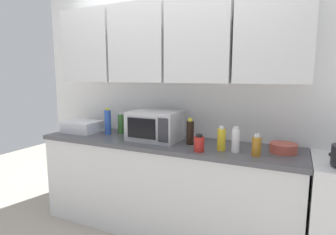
{
  "coord_description": "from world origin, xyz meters",
  "views": [
    {
      "loc": [
        1.12,
        -2.58,
        1.51
      ],
      "look_at": [
        0.02,
        -0.25,
        1.12
      ],
      "focal_mm": 29.25,
      "sensor_mm": 36.0,
      "label": 1
    }
  ],
  "objects_px": {
    "bottle_soy_dark": "(190,132)",
    "bottle_blue_cleaner": "(108,122)",
    "bottle_red_sauce": "(199,144)",
    "dish_rack": "(83,127)",
    "bottle_white_jar": "(236,140)",
    "microwave": "(155,126)",
    "bottle_yellow_mustard": "(221,139)",
    "bottle_green_oil": "(121,124)",
    "bowl_ceramic_small": "(283,148)",
    "bottle_amber_vinegar": "(256,146)"
  },
  "relations": [
    {
      "from": "bottle_soy_dark",
      "to": "dish_rack",
      "type": "bearing_deg",
      "value": 179.27
    },
    {
      "from": "bottle_amber_vinegar",
      "to": "bottle_yellow_mustard",
      "type": "bearing_deg",
      "value": 172.2
    },
    {
      "from": "bottle_soy_dark",
      "to": "bottle_blue_cleaner",
      "type": "distance_m",
      "value": 0.94
    },
    {
      "from": "dish_rack",
      "to": "bottle_white_jar",
      "type": "height_order",
      "value": "bottle_white_jar"
    },
    {
      "from": "dish_rack",
      "to": "bottle_amber_vinegar",
      "type": "relative_size",
      "value": 2.22
    },
    {
      "from": "microwave",
      "to": "bottle_red_sauce",
      "type": "xyz_separation_m",
      "value": [
        0.52,
        -0.22,
        -0.07
      ]
    },
    {
      "from": "dish_rack",
      "to": "bowl_ceramic_small",
      "type": "bearing_deg",
      "value": 1.49
    },
    {
      "from": "microwave",
      "to": "bottle_blue_cleaner",
      "type": "relative_size",
      "value": 1.72
    },
    {
      "from": "bottle_yellow_mustard",
      "to": "bottle_blue_cleaner",
      "type": "distance_m",
      "value": 1.25
    },
    {
      "from": "microwave",
      "to": "dish_rack",
      "type": "xyz_separation_m",
      "value": [
        -0.9,
        -0.01,
        -0.08
      ]
    },
    {
      "from": "bottle_green_oil",
      "to": "bottle_red_sauce",
      "type": "bearing_deg",
      "value": -17.98
    },
    {
      "from": "microwave",
      "to": "bottle_green_oil",
      "type": "height_order",
      "value": "microwave"
    },
    {
      "from": "bottle_yellow_mustard",
      "to": "bottle_white_jar",
      "type": "height_order",
      "value": "bottle_white_jar"
    },
    {
      "from": "bowl_ceramic_small",
      "to": "bottle_white_jar",
      "type": "bearing_deg",
      "value": -157.04
    },
    {
      "from": "bottle_amber_vinegar",
      "to": "bottle_yellow_mustard",
      "type": "relative_size",
      "value": 0.84
    },
    {
      "from": "bottle_white_jar",
      "to": "dish_rack",
      "type": "bearing_deg",
      "value": 176.75
    },
    {
      "from": "bottle_amber_vinegar",
      "to": "bottle_red_sauce",
      "type": "distance_m",
      "value": 0.45
    },
    {
      "from": "bottle_amber_vinegar",
      "to": "bowl_ceramic_small",
      "type": "height_order",
      "value": "bottle_amber_vinegar"
    },
    {
      "from": "bottle_white_jar",
      "to": "bottle_soy_dark",
      "type": "xyz_separation_m",
      "value": [
        -0.42,
        0.08,
        0.01
      ]
    },
    {
      "from": "bottle_red_sauce",
      "to": "microwave",
      "type": "bearing_deg",
      "value": 157.47
    },
    {
      "from": "microwave",
      "to": "bottle_blue_cleaner",
      "type": "height_order",
      "value": "same"
    },
    {
      "from": "bottle_white_jar",
      "to": "bottle_blue_cleaner",
      "type": "xyz_separation_m",
      "value": [
        -1.37,
        0.12,
        0.03
      ]
    },
    {
      "from": "bottle_yellow_mustard",
      "to": "bottle_green_oil",
      "type": "relative_size",
      "value": 0.89
    },
    {
      "from": "bottle_blue_cleaner",
      "to": "bowl_ceramic_small",
      "type": "relative_size",
      "value": 1.3
    },
    {
      "from": "bottle_soy_dark",
      "to": "bowl_ceramic_small",
      "type": "height_order",
      "value": "bottle_soy_dark"
    },
    {
      "from": "bottle_amber_vinegar",
      "to": "bottle_white_jar",
      "type": "relative_size",
      "value": 0.81
    },
    {
      "from": "bottle_green_oil",
      "to": "bottle_soy_dark",
      "type": "relative_size",
      "value": 0.95
    },
    {
      "from": "bottle_white_jar",
      "to": "bottle_blue_cleaner",
      "type": "bearing_deg",
      "value": 174.99
    },
    {
      "from": "bottle_white_jar",
      "to": "bottle_soy_dark",
      "type": "bearing_deg",
      "value": 169.3
    },
    {
      "from": "bottle_amber_vinegar",
      "to": "bowl_ceramic_small",
      "type": "relative_size",
      "value": 0.79
    },
    {
      "from": "dish_rack",
      "to": "bottle_white_jar",
      "type": "distance_m",
      "value": 1.7
    },
    {
      "from": "microwave",
      "to": "bottle_blue_cleaner",
      "type": "xyz_separation_m",
      "value": [
        -0.58,
        0.02,
        -0.01
      ]
    },
    {
      "from": "microwave",
      "to": "bottle_green_oil",
      "type": "bearing_deg",
      "value": 167.31
    },
    {
      "from": "bottle_amber_vinegar",
      "to": "bottle_red_sauce",
      "type": "relative_size",
      "value": 1.19
    },
    {
      "from": "bottle_red_sauce",
      "to": "dish_rack",
      "type": "bearing_deg",
      "value": 171.72
    },
    {
      "from": "microwave",
      "to": "bottle_white_jar",
      "type": "bearing_deg",
      "value": -7.52
    },
    {
      "from": "bottle_soy_dark",
      "to": "microwave",
      "type": "bearing_deg",
      "value": 176.21
    },
    {
      "from": "bottle_green_oil",
      "to": "bottle_white_jar",
      "type": "height_order",
      "value": "bottle_green_oil"
    },
    {
      "from": "bottle_yellow_mustard",
      "to": "microwave",
      "type": "bearing_deg",
      "value": 171.61
    },
    {
      "from": "bottle_yellow_mustard",
      "to": "bottle_soy_dark",
      "type": "distance_m",
      "value": 0.31
    },
    {
      "from": "dish_rack",
      "to": "bottle_blue_cleaner",
      "type": "bearing_deg",
      "value": 4.13
    },
    {
      "from": "bottle_red_sauce",
      "to": "bottle_soy_dark",
      "type": "bearing_deg",
      "value": 128.34
    },
    {
      "from": "bottle_red_sauce",
      "to": "bowl_ceramic_small",
      "type": "relative_size",
      "value": 0.67
    },
    {
      "from": "microwave",
      "to": "bowl_ceramic_small",
      "type": "xyz_separation_m",
      "value": [
        1.14,
        0.04,
        -0.1
      ]
    },
    {
      "from": "microwave",
      "to": "bottle_amber_vinegar",
      "type": "bearing_deg",
      "value": -8.21
    },
    {
      "from": "dish_rack",
      "to": "bottle_white_jar",
      "type": "relative_size",
      "value": 1.81
    },
    {
      "from": "bowl_ceramic_small",
      "to": "bottle_green_oil",
      "type": "bearing_deg",
      "value": 177.83
    },
    {
      "from": "bottle_soy_dark",
      "to": "bottle_blue_cleaner",
      "type": "relative_size",
      "value": 0.85
    },
    {
      "from": "bottle_soy_dark",
      "to": "bottle_red_sauce",
      "type": "relative_size",
      "value": 1.67
    },
    {
      "from": "bottle_amber_vinegar",
      "to": "bottle_green_oil",
      "type": "bearing_deg",
      "value": 170.3
    }
  ]
}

